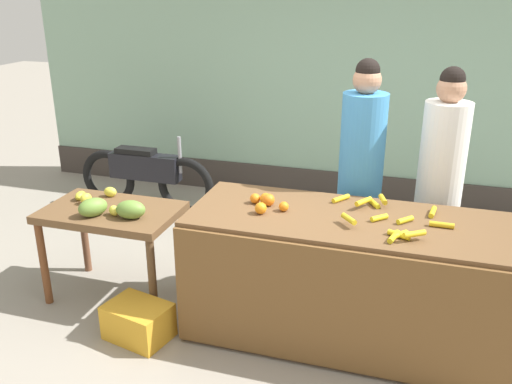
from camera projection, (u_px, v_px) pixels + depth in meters
name	position (u px, v px, depth m)	size (l,w,h in m)	color
ground_plane	(282.00, 322.00, 4.09)	(24.00, 24.00, 0.00)	gray
market_wall_back	(346.00, 78.00, 5.97)	(7.51, 0.23, 2.88)	#8CB299
fruit_stall_counter	(349.00, 279.00, 3.78)	(2.22, 0.86, 0.92)	brown
side_table_wooden	(112.00, 221.00, 4.24)	(1.04, 0.65, 0.76)	brown
banana_bunch_pile	(390.00, 217.00, 3.58)	(0.82, 0.69, 0.07)	gold
orange_pile	(266.00, 202.00, 3.79)	(0.31, 0.25, 0.09)	orange
mango_papaya_pile	(110.00, 206.00, 4.08)	(0.73, 0.56, 0.14)	#E4DD4A
vendor_woman_blue_shirt	(360.00, 180.00, 4.23)	(0.34, 0.34, 1.88)	#33333D
vendor_woman_white_shirt	(439.00, 188.00, 4.12)	(0.34, 0.34, 1.84)	#33333D
parked_motorcycle	(146.00, 175.00, 6.02)	(1.60, 0.18, 0.88)	black
produce_crate	(138.00, 321.00, 3.88)	(0.44, 0.32, 0.26)	gold
produce_sack	(242.00, 233.00, 4.95)	(0.36, 0.30, 0.52)	tan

